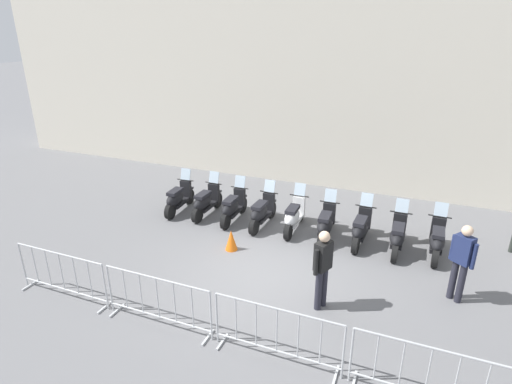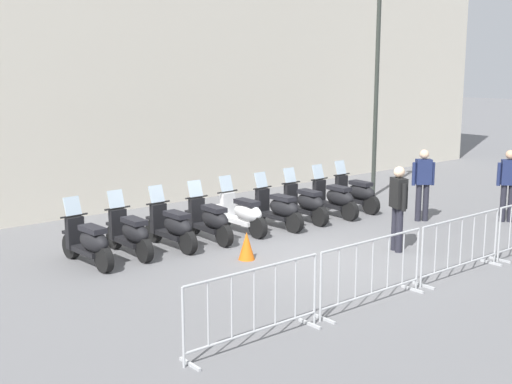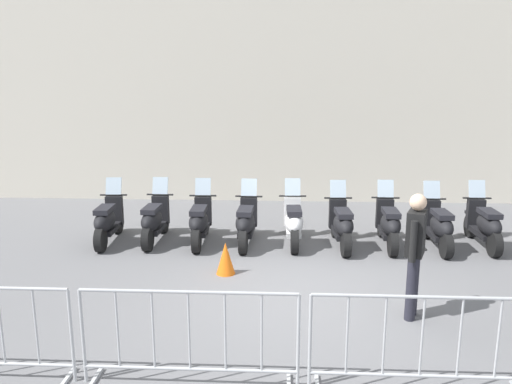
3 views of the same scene
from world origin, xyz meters
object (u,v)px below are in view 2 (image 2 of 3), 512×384
object	(u,v)px
motorcycle_5	(278,209)
traffic_cone	(247,246)
barrier_segment_2	(461,246)
barrier_segment_1	(372,272)
officer_near_row_end	(508,181)
officer_mid_plaza	(423,181)
motorcycle_2	(172,227)
officer_by_barriers	(398,204)
street_lamp	(377,71)
motorcycle_8	(356,193)
motorcycle_7	(334,199)
motorcycle_6	(305,203)
motorcycle_4	(242,214)
motorcycle_0	(89,242)
motorcycle_3	(210,220)
motorcycle_1	(130,234)
barrier_segment_0	(254,307)

from	to	relation	value
motorcycle_5	traffic_cone	size ratio (longest dim) A/B	3.14
barrier_segment_2	barrier_segment_1	bearing A→B (deg)	174.55
officer_near_row_end	officer_mid_plaza	xyz separation A→B (m)	(-1.36, 1.47, 0.00)
motorcycle_5	motorcycle_2	bearing A→B (deg)	173.01
motorcycle_5	officer_by_barriers	world-z (taller)	officer_by_barriers
street_lamp	motorcycle_8	bearing A→B (deg)	-157.13
barrier_segment_2	motorcycle_7	bearing A→B (deg)	65.74
traffic_cone	barrier_segment_1	bearing A→B (deg)	-95.84
motorcycle_6	motorcycle_8	distance (m)	1.86
motorcycle_2	motorcycle_5	size ratio (longest dim) A/B	1.00
motorcycle_4	street_lamp	xyz separation A→B (m)	(5.60, 0.45, 3.07)
motorcycle_0	motorcycle_2	distance (m)	1.85
motorcycle_3	motorcycle_2	bearing A→B (deg)	173.47
motorcycle_6	officer_near_row_end	xyz separation A→B (m)	(3.44, -3.40, 0.53)
barrier_segment_2	street_lamp	size ratio (longest dim) A/B	0.39
motorcycle_1	officer_near_row_end	size ratio (longest dim) A/B	1.00
barrier_segment_1	street_lamp	bearing A→B (deg)	35.25
motorcycle_2	barrier_segment_2	xyz separation A→B (m)	(2.58, -5.01, 0.07)
motorcycle_8	barrier_segment_1	size ratio (longest dim) A/B	0.75
barrier_segment_0	street_lamp	size ratio (longest dim) A/B	0.39
motorcycle_8	officer_mid_plaza	distance (m)	1.90
motorcycle_1	motorcycle_7	bearing A→B (deg)	-6.67
motorcycle_2	barrier_segment_0	xyz separation A→B (m)	(-2.16, -4.56, 0.07)
motorcycle_8	barrier_segment_0	world-z (taller)	motorcycle_8
motorcycle_8	motorcycle_6	bearing A→B (deg)	176.43
motorcycle_4	motorcycle_6	bearing A→B (deg)	-7.38
officer_mid_plaza	motorcycle_4	bearing A→B (deg)	151.05
motorcycle_3	motorcycle_8	size ratio (longest dim) A/B	1.00
motorcycle_1	street_lamp	distance (m)	8.92
motorcycle_2	officer_mid_plaza	world-z (taller)	officer_mid_plaza
motorcycle_5	motorcycle_8	bearing A→B (deg)	-2.70
motorcycle_3	barrier_segment_1	size ratio (longest dim) A/B	0.75
officer_mid_plaza	traffic_cone	size ratio (longest dim) A/B	3.15
motorcycle_8	officer_mid_plaza	bearing A→B (deg)	-83.21
motorcycle_4	motorcycle_1	bearing A→B (deg)	174.62
barrier_segment_0	motorcycle_5	bearing A→B (deg)	40.55
motorcycle_1	officer_by_barriers	size ratio (longest dim) A/B	1.00
motorcycle_3	barrier_segment_0	distance (m)	5.41
barrier_segment_1	officer_by_barriers	world-z (taller)	officer_by_barriers
barrier_segment_1	barrier_segment_0	bearing A→B (deg)	174.55
motorcycle_4	officer_near_row_end	distance (m)	6.43
motorcycle_1	motorcycle_7	world-z (taller)	same
officer_near_row_end	traffic_cone	size ratio (longest dim) A/B	3.15
street_lamp	motorcycle_1	bearing A→B (deg)	-178.72
motorcycle_0	barrier_segment_0	bearing A→B (deg)	-93.82
street_lamp	officer_mid_plaza	distance (m)	4.01
traffic_cone	street_lamp	bearing A→B (deg)	15.82
motorcycle_2	barrier_segment_1	world-z (taller)	motorcycle_2
motorcycle_0	motorcycle_6	bearing A→B (deg)	-5.17
barrier_segment_0	traffic_cone	distance (m)	3.99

